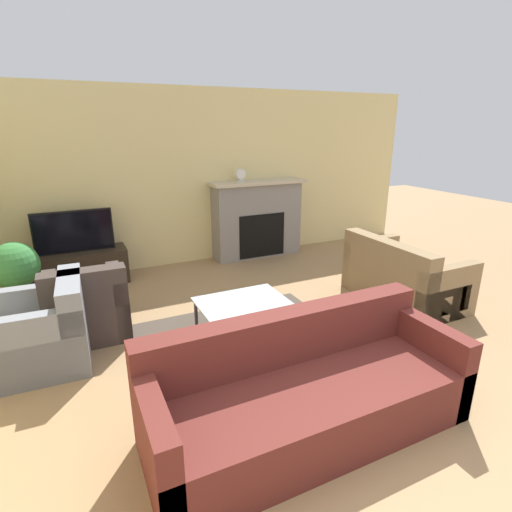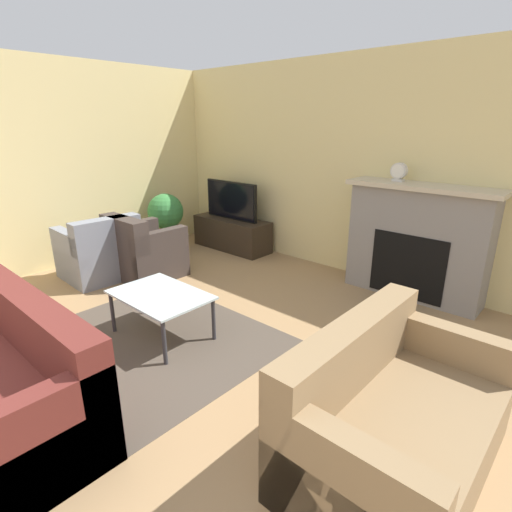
# 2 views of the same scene
# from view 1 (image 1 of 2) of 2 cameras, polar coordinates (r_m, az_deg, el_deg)

# --- Properties ---
(ground_plane) EXTENTS (20.00, 20.00, 0.00)m
(ground_plane) POSITION_cam_1_polar(r_m,az_deg,el_deg) (2.97, 21.11, -29.34)
(ground_plane) COLOR #9E7A51
(wall_back) EXTENTS (8.53, 0.06, 2.70)m
(wall_back) POSITION_cam_1_polar(r_m,az_deg,el_deg) (6.41, -10.75, 10.76)
(wall_back) COLOR beige
(wall_back) RESTS_ON ground_plane
(area_rug) EXTENTS (2.10, 1.82, 0.00)m
(area_rug) POSITION_cam_1_polar(r_m,az_deg,el_deg) (4.23, -1.35, -12.24)
(area_rug) COLOR #4C4238
(area_rug) RESTS_ON ground_plane
(fireplace) EXTENTS (1.60, 0.45, 1.29)m
(fireplace) POSITION_cam_1_polar(r_m,az_deg,el_deg) (6.73, 0.15, 5.53)
(fireplace) COLOR gray
(fireplace) RESTS_ON ground_plane
(tv_stand) EXTENTS (1.29, 0.47, 0.48)m
(tv_stand) POSITION_cam_1_polar(r_m,az_deg,el_deg) (6.10, -23.96, -1.59)
(tv_stand) COLOR #2D2319
(tv_stand) RESTS_ON ground_plane
(tv) EXTENTS (1.01, 0.06, 0.57)m
(tv) POSITION_cam_1_polar(r_m,az_deg,el_deg) (5.96, -24.60, 3.20)
(tv) COLOR black
(tv) RESTS_ON tv_stand
(couch_sectional) EXTENTS (2.33, 0.87, 0.82)m
(couch_sectional) POSITION_cam_1_polar(r_m,az_deg,el_deg) (3.08, 7.13, -18.91)
(couch_sectional) COLOR #5B231E
(couch_sectional) RESTS_ON ground_plane
(couch_loveseat) EXTENTS (0.87, 1.43, 0.82)m
(couch_loveseat) POSITION_cam_1_polar(r_m,az_deg,el_deg) (5.38, 20.12, -3.06)
(couch_loveseat) COLOR #8C704C
(couch_loveseat) RESTS_ON ground_plane
(armchair_by_window) EXTENTS (0.84, 0.87, 0.82)m
(armchair_by_window) POSITION_cam_1_polar(r_m,az_deg,el_deg) (4.24, -27.90, -9.84)
(armchair_by_window) COLOR gray
(armchair_by_window) RESTS_ON ground_plane
(armchair_accent) EXTENTS (0.80, 0.77, 0.82)m
(armchair_accent) POSITION_cam_1_polar(r_m,az_deg,el_deg) (4.58, -22.97, -7.01)
(armchair_accent) COLOR #3D332D
(armchair_accent) RESTS_ON ground_plane
(coffee_table) EXTENTS (0.90, 0.62, 0.43)m
(coffee_table) POSITION_cam_1_polar(r_m,az_deg,el_deg) (4.14, -2.03, -6.98)
(coffee_table) COLOR #333338
(coffee_table) RESTS_ON ground_plane
(potted_plant) EXTENTS (0.54, 0.54, 0.89)m
(potted_plant) POSITION_cam_1_polar(r_m,az_deg,el_deg) (5.33, -31.13, -1.85)
(potted_plant) COLOR #AD704C
(potted_plant) RESTS_ON ground_plane
(mantel_clock) EXTENTS (0.17, 0.07, 0.20)m
(mantel_clock) POSITION_cam_1_polar(r_m,az_deg,el_deg) (6.49, -2.24, 11.53)
(mantel_clock) COLOR beige
(mantel_clock) RESTS_ON fireplace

